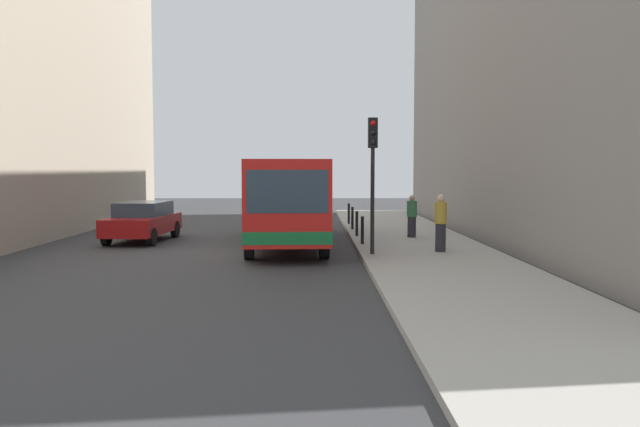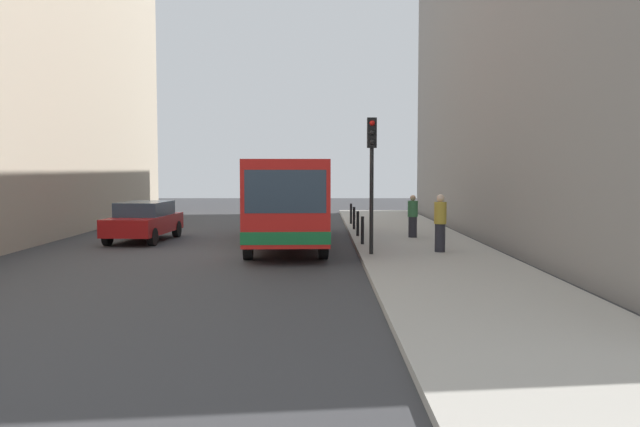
{
  "view_description": "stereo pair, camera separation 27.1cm",
  "coord_description": "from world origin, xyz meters",
  "px_view_note": "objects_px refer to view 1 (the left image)",
  "views": [
    {
      "loc": [
        1.73,
        -21.0,
        2.74
      ],
      "look_at": [
        1.99,
        0.77,
        1.26
      ],
      "focal_mm": 37.27,
      "sensor_mm": 36.0,
      "label": 1
    },
    {
      "loc": [
        2.0,
        -21.0,
        2.74
      ],
      "look_at": [
        1.99,
        0.77,
        1.26
      ],
      "focal_mm": 37.27,
      "sensor_mm": 36.0,
      "label": 2
    }
  ],
  "objects_px": {
    "traffic_light": "(373,159)",
    "bollard_mid": "(357,223)",
    "bus": "(285,197)",
    "car_beside_bus": "(143,220)",
    "bollard_near": "(362,230)",
    "pedestrian_near_signal": "(441,223)",
    "pedestrian_mid_sidewalk": "(412,216)",
    "bollard_farthest": "(349,214)",
    "bollard_far": "(352,218)"
  },
  "relations": [
    {
      "from": "traffic_light",
      "to": "bollard_mid",
      "type": "distance_m",
      "value": 5.93
    },
    {
      "from": "bollard_far",
      "to": "bollard_mid",
      "type": "bearing_deg",
      "value": -90.0
    },
    {
      "from": "bollard_near",
      "to": "bollard_mid",
      "type": "bearing_deg",
      "value": 90.0
    },
    {
      "from": "traffic_light",
      "to": "car_beside_bus",
      "type": "bearing_deg",
      "value": 148.65
    },
    {
      "from": "bollard_farthest",
      "to": "pedestrian_near_signal",
      "type": "bearing_deg",
      "value": -77.77
    },
    {
      "from": "car_beside_bus",
      "to": "bollard_far",
      "type": "relative_size",
      "value": 4.75
    },
    {
      "from": "bollard_near",
      "to": "pedestrian_near_signal",
      "type": "relative_size",
      "value": 0.53
    },
    {
      "from": "bus",
      "to": "bollard_near",
      "type": "height_order",
      "value": "bus"
    },
    {
      "from": "bollard_far",
      "to": "pedestrian_near_signal",
      "type": "height_order",
      "value": "pedestrian_near_signal"
    },
    {
      "from": "bus",
      "to": "bollard_near",
      "type": "xyz_separation_m",
      "value": [
        2.68,
        -1.3,
        -1.1
      ]
    },
    {
      "from": "bollard_far",
      "to": "bollard_farthest",
      "type": "bearing_deg",
      "value": 90.0
    },
    {
      "from": "car_beside_bus",
      "to": "pedestrian_near_signal",
      "type": "xyz_separation_m",
      "value": [
        10.36,
        -4.45,
        0.26
      ]
    },
    {
      "from": "traffic_light",
      "to": "bollard_near",
      "type": "relative_size",
      "value": 4.32
    },
    {
      "from": "traffic_light",
      "to": "bus",
      "type": "bearing_deg",
      "value": 125.2
    },
    {
      "from": "traffic_light",
      "to": "pedestrian_near_signal",
      "type": "distance_m",
      "value": 2.97
    },
    {
      "from": "traffic_light",
      "to": "bollard_farthest",
      "type": "height_order",
      "value": "traffic_light"
    },
    {
      "from": "traffic_light",
      "to": "bollard_mid",
      "type": "relative_size",
      "value": 4.32
    },
    {
      "from": "car_beside_bus",
      "to": "bollard_near",
      "type": "bearing_deg",
      "value": 167.81
    },
    {
      "from": "bollard_mid",
      "to": "bollard_farthest",
      "type": "xyz_separation_m",
      "value": [
        0.0,
        5.59,
        0.0
      ]
    },
    {
      "from": "car_beside_bus",
      "to": "bollard_near",
      "type": "distance_m",
      "value": 8.42
    },
    {
      "from": "traffic_light",
      "to": "pedestrian_mid_sidewalk",
      "type": "distance_m",
      "value": 5.66
    },
    {
      "from": "bollard_mid",
      "to": "bollard_near",
      "type": "bearing_deg",
      "value": -90.0
    },
    {
      "from": "traffic_light",
      "to": "pedestrian_near_signal",
      "type": "height_order",
      "value": "traffic_light"
    },
    {
      "from": "bus",
      "to": "car_beside_bus",
      "type": "relative_size",
      "value": 2.47
    },
    {
      "from": "traffic_light",
      "to": "bollard_mid",
      "type": "xyz_separation_m",
      "value": [
        -0.1,
        5.43,
        -2.38
      ]
    },
    {
      "from": "bus",
      "to": "car_beside_bus",
      "type": "height_order",
      "value": "bus"
    },
    {
      "from": "bollard_farthest",
      "to": "bollard_mid",
      "type": "bearing_deg",
      "value": -90.0
    },
    {
      "from": "bollard_mid",
      "to": "pedestrian_mid_sidewalk",
      "type": "xyz_separation_m",
      "value": [
        2.03,
        -0.54,
        0.31
      ]
    },
    {
      "from": "bollard_near",
      "to": "bollard_farthest",
      "type": "distance_m",
      "value": 8.38
    },
    {
      "from": "pedestrian_mid_sidewalk",
      "to": "bollard_near",
      "type": "bearing_deg",
      "value": -164.64
    },
    {
      "from": "traffic_light",
      "to": "bollard_farthest",
      "type": "bearing_deg",
      "value": 90.52
    },
    {
      "from": "bollard_far",
      "to": "pedestrian_near_signal",
      "type": "distance_m",
      "value": 8.03
    },
    {
      "from": "bus",
      "to": "traffic_light",
      "type": "height_order",
      "value": "traffic_light"
    },
    {
      "from": "car_beside_bus",
      "to": "bollard_near",
      "type": "xyz_separation_m",
      "value": [
        8.08,
        -2.35,
        -0.16
      ]
    },
    {
      "from": "bollard_near",
      "to": "bollard_far",
      "type": "height_order",
      "value": "same"
    },
    {
      "from": "pedestrian_near_signal",
      "to": "pedestrian_mid_sidewalk",
      "type": "distance_m",
      "value": 4.37
    },
    {
      "from": "bollard_mid",
      "to": "bollard_farthest",
      "type": "height_order",
      "value": "same"
    },
    {
      "from": "bollard_mid",
      "to": "bollard_far",
      "type": "bearing_deg",
      "value": 90.0
    },
    {
      "from": "bus",
      "to": "bollard_near",
      "type": "bearing_deg",
      "value": 151.32
    },
    {
      "from": "bus",
      "to": "bollard_farthest",
      "type": "height_order",
      "value": "bus"
    },
    {
      "from": "bus",
      "to": "bollard_farthest",
      "type": "relative_size",
      "value": 11.72
    },
    {
      "from": "bollard_near",
      "to": "pedestrian_mid_sidewalk",
      "type": "relative_size",
      "value": 0.6
    },
    {
      "from": "car_beside_bus",
      "to": "pedestrian_mid_sidewalk",
      "type": "distance_m",
      "value": 10.12
    },
    {
      "from": "traffic_light",
      "to": "pedestrian_mid_sidewalk",
      "type": "bearing_deg",
      "value": 68.45
    },
    {
      "from": "pedestrian_near_signal",
      "to": "pedestrian_mid_sidewalk",
      "type": "height_order",
      "value": "pedestrian_near_signal"
    },
    {
      "from": "car_beside_bus",
      "to": "traffic_light",
      "type": "xyz_separation_m",
      "value": [
        8.18,
        -4.99,
        2.22
      ]
    },
    {
      "from": "bus",
      "to": "traffic_light",
      "type": "xyz_separation_m",
      "value": [
        2.78,
        -3.94,
        1.28
      ]
    },
    {
      "from": "bollard_mid",
      "to": "pedestrian_near_signal",
      "type": "bearing_deg",
      "value": -65.1
    },
    {
      "from": "pedestrian_near_signal",
      "to": "pedestrian_mid_sidewalk",
      "type": "xyz_separation_m",
      "value": [
        -0.24,
        4.36,
        -0.11
      ]
    },
    {
      "from": "car_beside_bus",
      "to": "bollard_far",
      "type": "distance_m",
      "value": 8.71
    }
  ]
}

